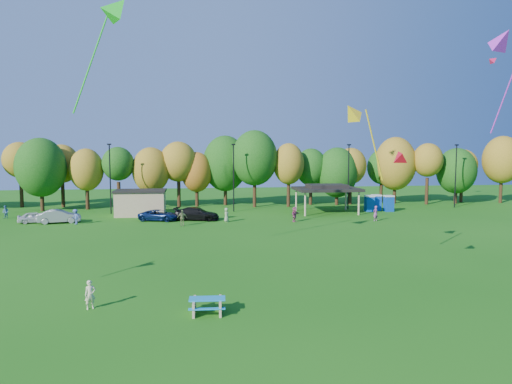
{
  "coord_description": "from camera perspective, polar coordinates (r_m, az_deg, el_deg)",
  "views": [
    {
      "loc": [
        -3.42,
        -20.8,
        8.15
      ],
      "look_at": [
        0.31,
        6.0,
        5.71
      ],
      "focal_mm": 32.0,
      "sensor_mm": 36.0,
      "label": 1
    }
  ],
  "objects": [
    {
      "name": "far_person_0",
      "position": [
        50.29,
        -9.22,
        -3.21
      ],
      "size": [
        1.06,
        0.49,
        1.77
      ],
      "primitive_type": "imported",
      "rotation": [
        0.0,
        0.0,
        0.05
      ],
      "color": "#818B55",
      "rests_on": "ground"
    },
    {
      "name": "tree_line",
      "position": [
        66.39,
        -5.86,
        3.2
      ],
      "size": [
        93.57,
        10.55,
        11.15
      ],
      "color": "black",
      "rests_on": "ground"
    },
    {
      "name": "kite_3",
      "position": [
        42.35,
        28.41,
        16.38
      ],
      "size": [
        2.65,
        5.1,
        8.62
      ],
      "color": "#C127D3"
    },
    {
      "name": "car_a",
      "position": [
        57.55,
        -25.87,
        -2.87
      ],
      "size": [
        3.96,
        2.35,
        1.26
      ],
      "primitive_type": "imported",
      "rotation": [
        0.0,
        0.0,
        1.82
      ],
      "color": "silver",
      "rests_on": "ground"
    },
    {
      "name": "lamp_posts",
      "position": [
        61.12,
        -2.82,
        2.1
      ],
      "size": [
        64.5,
        0.25,
        9.09
      ],
      "color": "black",
      "rests_on": "ground"
    },
    {
      "name": "kite_flyer",
      "position": [
        25.59,
        -20.02,
        -11.97
      ],
      "size": [
        0.65,
        0.55,
        1.5
      ],
      "primitive_type": "imported",
      "rotation": [
        0.0,
        0.0,
        0.41
      ],
      "color": "beige",
      "rests_on": "ground"
    },
    {
      "name": "kite_2",
      "position": [
        31.86,
        11.98,
        9.65
      ],
      "size": [
        3.3,
        1.99,
        5.51
      ],
      "color": "yellow"
    },
    {
      "name": "car_c",
      "position": [
        54.6,
        -12.05,
        -2.86
      ],
      "size": [
        5.05,
        3.34,
        1.29
      ],
      "primitive_type": "imported",
      "rotation": [
        0.0,
        0.0,
        1.29
      ],
      "color": "#0D204F",
      "rests_on": "ground"
    },
    {
      "name": "utility_building",
      "position": [
        59.52,
        -14.22,
        -1.28
      ],
      "size": [
        6.3,
        4.3,
        3.25
      ],
      "color": "tan",
      "rests_on": "ground"
    },
    {
      "name": "kite_10",
      "position": [
        31.61,
        -16.94,
        21.01
      ],
      "size": [
        4.37,
        2.72,
        7.53
      ],
      "color": "#1CD523"
    },
    {
      "name": "picnic_table",
      "position": [
        23.74,
        -6.11,
        -13.79
      ],
      "size": [
        1.89,
        1.6,
        0.78
      ],
      "rotation": [
        0.0,
        0.0,
        -0.06
      ],
      "color": "tan",
      "rests_on": "ground"
    },
    {
      "name": "kite_1",
      "position": [
        28.97,
        17.51,
        4.37
      ],
      "size": [
        1.18,
        1.41,
        1.27
      ],
      "color": "red"
    },
    {
      "name": "far_person_1",
      "position": [
        54.9,
        14.71,
        -2.6
      ],
      "size": [
        0.77,
        0.65,
        1.8
      ],
      "primitive_type": "imported",
      "rotation": [
        0.0,
        0.0,
        3.54
      ],
      "color": "#98488B",
      "rests_on": "ground"
    },
    {
      "name": "porta_potties",
      "position": [
        64.02,
        15.02,
        -1.34
      ],
      "size": [
        3.75,
        2.26,
        2.18
      ],
      "color": "#0C3EA0",
      "rests_on": "ground"
    },
    {
      "name": "far_person_4",
      "position": [
        54.58,
        -21.63,
        -2.89
      ],
      "size": [
        1.23,
        1.22,
        1.7
      ],
      "primitive_type": "imported",
      "rotation": [
        0.0,
        0.0,
        5.52
      ],
      "color": "#445B97",
      "rests_on": "ground"
    },
    {
      "name": "ground",
      "position": [
        22.6,
        1.38,
        -15.99
      ],
      "size": [
        160.0,
        160.0,
        0.0
      ],
      "primitive_type": "plane",
      "color": "#19600F",
      "rests_on": "ground"
    },
    {
      "name": "pavilion",
      "position": [
        60.56,
        8.83,
        0.43
      ],
      "size": [
        8.2,
        6.2,
        3.77
      ],
      "color": "tan",
      "rests_on": "ground"
    },
    {
      "name": "far_person_5",
      "position": [
        52.76,
        4.85,
        -2.8
      ],
      "size": [
        1.42,
        1.56,
        1.73
      ],
      "primitive_type": "imported",
      "rotation": [
        0.0,
        0.0,
        0.88
      ],
      "color": "#A7456C",
      "rests_on": "ground"
    },
    {
      "name": "kite_5",
      "position": [
        59.19,
        27.59,
        14.42
      ],
      "size": [
        1.16,
        0.89,
        1.16
      ],
      "color": "#DB194A"
    },
    {
      "name": "car_b",
      "position": [
        56.25,
        -23.4,
        -2.82
      ],
      "size": [
        4.86,
        2.47,
        1.53
      ],
      "primitive_type": "imported",
      "rotation": [
        0.0,
        0.0,
        1.76
      ],
      "color": "gray",
      "rests_on": "ground"
    },
    {
      "name": "far_person_3",
      "position": [
        62.86,
        -28.82,
        -2.21
      ],
      "size": [
        0.93,
        0.84,
        1.57
      ],
      "primitive_type": "imported",
      "rotation": [
        0.0,
        0.0,
        5.89
      ],
      "color": "teal",
      "rests_on": "ground"
    },
    {
      "name": "far_person_2",
      "position": [
        52.53,
        -3.72,
        -2.87
      ],
      "size": [
        0.56,
        0.83,
        1.64
      ],
      "primitive_type": "imported",
      "rotation": [
        0.0,
        0.0,
        1.52
      ],
      "color": "gray",
      "rests_on": "ground"
    },
    {
      "name": "car_d",
      "position": [
        54.24,
        -7.42,
        -2.71
      ],
      "size": [
        5.62,
        3.37,
        1.53
      ],
      "primitive_type": "imported",
      "rotation": [
        0.0,
        0.0,
        1.32
      ],
      "color": "black",
      "rests_on": "ground"
    }
  ]
}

